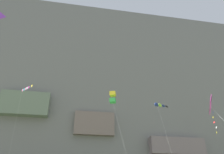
# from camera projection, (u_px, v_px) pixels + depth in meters

# --- Properties ---
(cliff_face) EXTENTS (180.00, 27.62, 65.61)m
(cliff_face) POSITION_uv_depth(u_px,v_px,m) (92.00, 100.00, 79.16)
(cliff_face) COLOR slate
(cliff_face) RESTS_ON ground
(kite_box_mid_center) EXTENTS (3.49, 4.81, 17.97)m
(kite_box_mid_center) POSITION_uv_depth(u_px,v_px,m) (113.00, 97.00, 38.07)
(kite_box_mid_center) COLOR yellow
(kite_box_mid_center) RESTS_ON ground
(kite_diamond_low_right) EXTENTS (1.57, 5.71, 9.43)m
(kite_diamond_low_right) POSITION_uv_depth(u_px,v_px,m) (212.00, 106.00, 18.13)
(kite_diamond_low_right) COLOR #CC3399
(kite_diamond_low_right) RESTS_ON ground
(kite_banner_upper_left) EXTENTS (2.78, 3.08, 23.47)m
(kite_banner_upper_left) POSITION_uv_depth(u_px,v_px,m) (26.00, 92.00, 48.47)
(kite_banner_upper_left) COLOR black
(kite_banner_upper_left) RESTS_ON ground
(kite_windsock_near_cliff) EXTENTS (3.79, 3.31, 17.50)m
(kite_windsock_near_cliff) POSITION_uv_depth(u_px,v_px,m) (160.00, 105.00, 41.08)
(kite_windsock_near_cliff) COLOR navy
(kite_windsock_near_cliff) RESTS_ON ground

